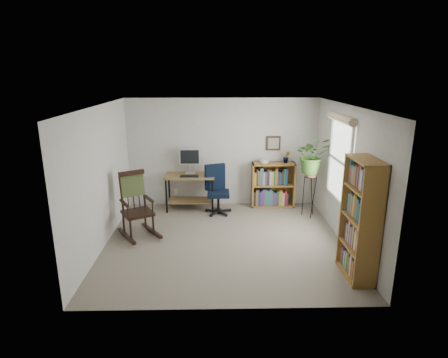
{
  "coord_description": "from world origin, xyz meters",
  "views": [
    {
      "loc": [
        -0.15,
        -6.15,
        2.93
      ],
      "look_at": [
        0.0,
        0.4,
        1.05
      ],
      "focal_mm": 30.0,
      "sensor_mm": 36.0,
      "label": 1
    }
  ],
  "objects_px": {
    "office_chair": "(218,190)",
    "tall_bookshelf": "(360,220)",
    "rocking_chair": "(137,204)",
    "low_bookshelf": "(273,185)",
    "desk": "(190,192)"
  },
  "relations": [
    {
      "from": "desk",
      "to": "low_bookshelf",
      "type": "height_order",
      "value": "low_bookshelf"
    },
    {
      "from": "low_bookshelf",
      "to": "tall_bookshelf",
      "type": "height_order",
      "value": "tall_bookshelf"
    },
    {
      "from": "office_chair",
      "to": "rocking_chair",
      "type": "bearing_deg",
      "value": -162.56
    },
    {
      "from": "office_chair",
      "to": "rocking_chair",
      "type": "relative_size",
      "value": 0.87
    },
    {
      "from": "office_chair",
      "to": "tall_bookshelf",
      "type": "height_order",
      "value": "tall_bookshelf"
    },
    {
      "from": "rocking_chair",
      "to": "low_bookshelf",
      "type": "height_order",
      "value": "rocking_chair"
    },
    {
      "from": "office_chair",
      "to": "tall_bookshelf",
      "type": "xyz_separation_m",
      "value": [
        2.02,
        -2.61,
        0.36
      ]
    },
    {
      "from": "tall_bookshelf",
      "to": "office_chair",
      "type": "bearing_deg",
      "value": 127.77
    },
    {
      "from": "tall_bookshelf",
      "to": "rocking_chair",
      "type": "bearing_deg",
      "value": 156.87
    },
    {
      "from": "rocking_chair",
      "to": "tall_bookshelf",
      "type": "distance_m",
      "value": 3.82
    },
    {
      "from": "office_chair",
      "to": "low_bookshelf",
      "type": "height_order",
      "value": "office_chair"
    },
    {
      "from": "desk",
      "to": "tall_bookshelf",
      "type": "bearing_deg",
      "value": -47.78
    },
    {
      "from": "desk",
      "to": "office_chair",
      "type": "height_order",
      "value": "office_chair"
    },
    {
      "from": "desk",
      "to": "office_chair",
      "type": "relative_size",
      "value": 1.01
    },
    {
      "from": "desk",
      "to": "low_bookshelf",
      "type": "xyz_separation_m",
      "value": [
        1.84,
        0.12,
        0.12
      ]
    }
  ]
}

